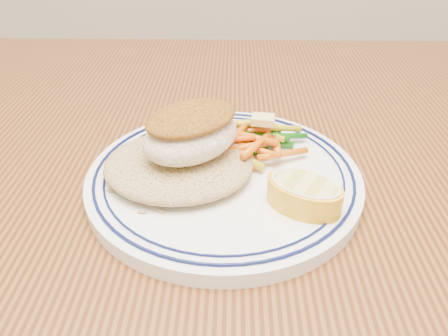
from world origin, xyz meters
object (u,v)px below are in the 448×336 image
plate (224,177)px  dining_table (228,240)px  rice_pilaf (178,162)px  fish_fillet (191,132)px  lemon_wedge (304,193)px  vegetable_pile (254,141)px

plate → dining_table: bearing=80.1°
rice_pilaf → fish_fillet: 0.03m
dining_table → lemon_wedge: (0.07, -0.07, 0.13)m
dining_table → lemon_wedge: size_ratio=17.70×
rice_pilaf → fish_fillet: fish_fillet is taller
fish_fillet → lemon_wedge: (0.10, -0.05, -0.03)m
rice_pilaf → vegetable_pile: bearing=29.7°
fish_fillet → lemon_wedge: bearing=-26.3°
lemon_wedge → rice_pilaf: bearing=157.2°
dining_table → vegetable_pile: vegetable_pile is taller
dining_table → rice_pilaf: (-0.05, -0.03, 0.13)m
plate → vegetable_pile: vegetable_pile is taller
rice_pilaf → lemon_wedge: bearing=-22.8°
fish_fillet → rice_pilaf: bearing=-171.9°
vegetable_pile → plate: bearing=-127.8°
plate → fish_fillet: bearing=-176.8°
fish_fillet → lemon_wedge: size_ratio=1.40×
dining_table → plate: plate is taller
lemon_wedge → fish_fillet: bearing=153.7°
plate → fish_fillet: size_ratio=2.27×
plate → vegetable_pile: (0.03, 0.04, 0.02)m
dining_table → fish_fillet: bearing=-145.0°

